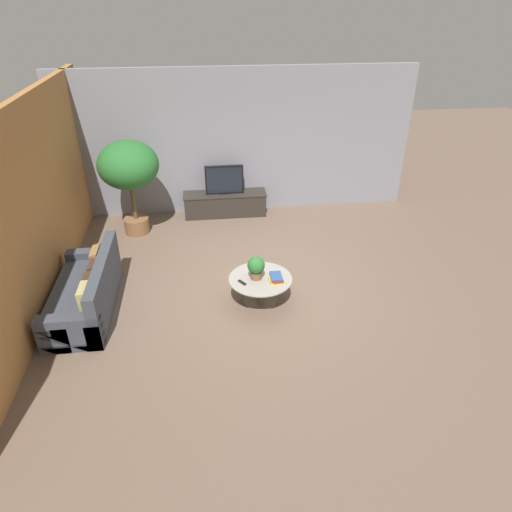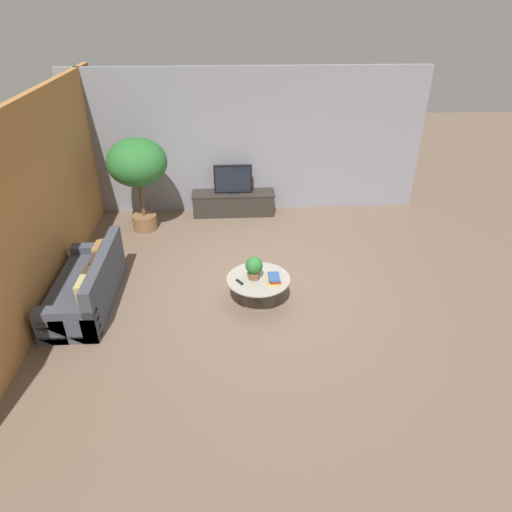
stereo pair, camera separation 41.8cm
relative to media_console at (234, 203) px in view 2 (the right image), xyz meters
name	(u,v)px [view 2 (the right image)]	position (x,y,z in m)	size (l,w,h in m)	color
ground_plane	(256,288)	(0.33, -2.94, -0.26)	(24.00, 24.00, 0.00)	brown
back_wall_stone	(247,142)	(0.33, 0.32, 1.24)	(7.40, 0.12, 3.00)	gray
side_wall_left	(37,205)	(-2.93, -2.74, 1.24)	(0.12, 7.40, 3.00)	#B2753D
media_console	(234,203)	(0.00, 0.00, 0.00)	(1.77, 0.50, 0.49)	#2D2823
television	(233,179)	(0.00, 0.00, 0.54)	(0.81, 0.13, 0.61)	black
coffee_table	(258,285)	(0.35, -3.29, 0.04)	(0.99, 0.99, 0.43)	#756656
couch_by_wall	(88,287)	(-2.30, -3.19, 0.03)	(0.84, 1.99, 0.84)	#3D424C
potted_palm_tall	(137,166)	(-1.83, -0.63, 1.09)	(1.15, 1.15, 1.88)	brown
potted_plant_tabletop	(254,267)	(0.28, -3.28, 0.37)	(0.27, 0.27, 0.37)	brown
book_stack	(274,279)	(0.58, -3.38, 0.21)	(0.22, 0.29, 0.08)	gold
remote_black	(240,282)	(0.06, -3.39, 0.18)	(0.04, 0.16, 0.02)	black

